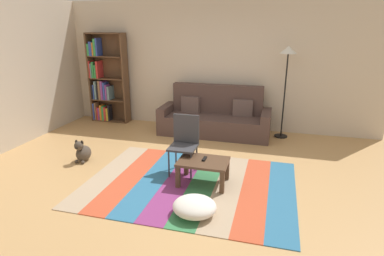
{
  "coord_description": "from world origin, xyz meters",
  "views": [
    {
      "loc": [
        1.3,
        -4.25,
        2.18
      ],
      "look_at": [
        0.05,
        0.31,
        0.65
      ],
      "focal_mm": 29.79,
      "sensor_mm": 36.0,
      "label": 1
    }
  ],
  "objects_px": {
    "couch": "(215,118)",
    "coffee_table": "(203,165)",
    "standing_lamp": "(287,62)",
    "tv_remote": "(204,159)",
    "pouf": "(195,207)",
    "dog": "(83,152)",
    "bookshelf": "(105,82)",
    "folding_chair": "(185,139)"
  },
  "relations": [
    {
      "from": "coffee_table",
      "to": "pouf",
      "type": "xyz_separation_m",
      "value": [
        0.09,
        -0.81,
        -0.18
      ]
    },
    {
      "from": "pouf",
      "to": "tv_remote",
      "type": "xyz_separation_m",
      "value": [
        -0.08,
        0.85,
        0.26
      ]
    },
    {
      "from": "coffee_table",
      "to": "pouf",
      "type": "bearing_deg",
      "value": -83.9
    },
    {
      "from": "dog",
      "to": "standing_lamp",
      "type": "relative_size",
      "value": 0.22
    },
    {
      "from": "pouf",
      "to": "folding_chair",
      "type": "relative_size",
      "value": 0.59
    },
    {
      "from": "tv_remote",
      "to": "bookshelf",
      "type": "bearing_deg",
      "value": 141.62
    },
    {
      "from": "bookshelf",
      "to": "coffee_table",
      "type": "xyz_separation_m",
      "value": [
        2.95,
        -2.53,
        -0.62
      ]
    },
    {
      "from": "tv_remote",
      "to": "coffee_table",
      "type": "bearing_deg",
      "value": -97.77
    },
    {
      "from": "pouf",
      "to": "standing_lamp",
      "type": "distance_m",
      "value": 3.64
    },
    {
      "from": "coffee_table",
      "to": "pouf",
      "type": "distance_m",
      "value": 0.83
    },
    {
      "from": "dog",
      "to": "couch",
      "type": "bearing_deg",
      "value": 47.17
    },
    {
      "from": "coffee_table",
      "to": "folding_chair",
      "type": "distance_m",
      "value": 0.53
    },
    {
      "from": "dog",
      "to": "bookshelf",
      "type": "bearing_deg",
      "value": 109.95
    },
    {
      "from": "couch",
      "to": "folding_chair",
      "type": "distance_m",
      "value": 1.95
    },
    {
      "from": "standing_lamp",
      "to": "folding_chair",
      "type": "height_order",
      "value": "standing_lamp"
    },
    {
      "from": "tv_remote",
      "to": "couch",
      "type": "bearing_deg",
      "value": 99.08
    },
    {
      "from": "pouf",
      "to": "dog",
      "type": "relative_size",
      "value": 1.33
    },
    {
      "from": "pouf",
      "to": "dog",
      "type": "xyz_separation_m",
      "value": [
        -2.21,
        1.06,
        0.04
      ]
    },
    {
      "from": "folding_chair",
      "to": "coffee_table",
      "type": "bearing_deg",
      "value": 14.16
    },
    {
      "from": "couch",
      "to": "coffee_table",
      "type": "distance_m",
      "value": 2.26
    },
    {
      "from": "coffee_table",
      "to": "tv_remote",
      "type": "height_order",
      "value": "tv_remote"
    },
    {
      "from": "standing_lamp",
      "to": "couch",
      "type": "bearing_deg",
      "value": -173.41
    },
    {
      "from": "dog",
      "to": "standing_lamp",
      "type": "distance_m",
      "value": 4.08
    },
    {
      "from": "pouf",
      "to": "tv_remote",
      "type": "relative_size",
      "value": 3.53
    },
    {
      "from": "coffee_table",
      "to": "standing_lamp",
      "type": "bearing_deg",
      "value": 65.95
    },
    {
      "from": "bookshelf",
      "to": "standing_lamp",
      "type": "bearing_deg",
      "value": -1.79
    },
    {
      "from": "pouf",
      "to": "standing_lamp",
      "type": "xyz_separation_m",
      "value": [
        0.99,
        3.21,
        1.39
      ]
    },
    {
      "from": "pouf",
      "to": "tv_remote",
      "type": "bearing_deg",
      "value": 95.35
    },
    {
      "from": "pouf",
      "to": "dog",
      "type": "height_order",
      "value": "dog"
    },
    {
      "from": "coffee_table",
      "to": "dog",
      "type": "height_order",
      "value": "dog"
    },
    {
      "from": "couch",
      "to": "folding_chair",
      "type": "relative_size",
      "value": 2.51
    },
    {
      "from": "standing_lamp",
      "to": "pouf",
      "type": "bearing_deg",
      "value": -107.07
    },
    {
      "from": "tv_remote",
      "to": "folding_chair",
      "type": "xyz_separation_m",
      "value": [
        -0.37,
        0.27,
        0.16
      ]
    },
    {
      "from": "couch",
      "to": "coffee_table",
      "type": "height_order",
      "value": "couch"
    },
    {
      "from": "bookshelf",
      "to": "folding_chair",
      "type": "xyz_separation_m",
      "value": [
        2.59,
        -2.22,
        -0.39
      ]
    },
    {
      "from": "couch",
      "to": "bookshelf",
      "type": "bearing_deg",
      "value": 173.98
    },
    {
      "from": "standing_lamp",
      "to": "tv_remote",
      "type": "bearing_deg",
      "value": -114.28
    },
    {
      "from": "couch",
      "to": "bookshelf",
      "type": "height_order",
      "value": "bookshelf"
    },
    {
      "from": "bookshelf",
      "to": "folding_chair",
      "type": "bearing_deg",
      "value": -40.62
    },
    {
      "from": "dog",
      "to": "tv_remote",
      "type": "bearing_deg",
      "value": -5.68
    },
    {
      "from": "coffee_table",
      "to": "dog",
      "type": "bearing_deg",
      "value": 173.21
    },
    {
      "from": "dog",
      "to": "standing_lamp",
      "type": "xyz_separation_m",
      "value": [
        3.2,
        2.15,
        1.35
      ]
    }
  ]
}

